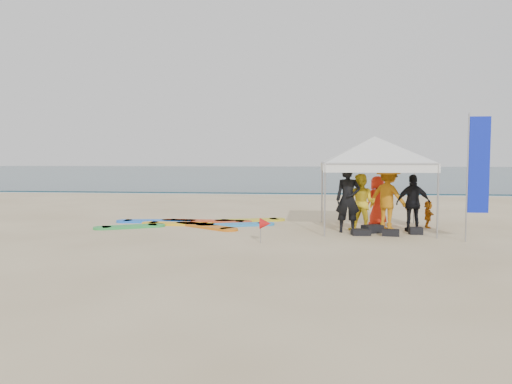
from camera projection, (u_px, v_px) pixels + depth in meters
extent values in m
plane|color=beige|center=(241.00, 252.00, 11.48)|extent=(120.00, 120.00, 0.00)
cube|color=#0C2633|center=(298.00, 172.00, 71.00)|extent=(160.00, 84.00, 0.08)
cube|color=silver|center=(283.00, 194.00, 29.53)|extent=(160.00, 1.20, 0.01)
imported|color=black|center=(348.00, 199.00, 14.39)|extent=(0.70, 0.47, 1.92)
imported|color=yellow|center=(362.00, 203.00, 14.55)|extent=(1.02, 0.94, 1.69)
imported|color=orange|center=(388.00, 197.00, 14.93)|extent=(1.43, 1.34, 1.94)
imported|color=black|center=(413.00, 203.00, 14.51)|extent=(1.00, 0.45, 1.68)
imported|color=red|center=(377.00, 200.00, 16.07)|extent=(0.92, 0.83, 1.57)
imported|color=#C96D11|center=(428.00, 214.00, 15.35)|extent=(0.32, 0.80, 0.84)
cylinder|color=#A5A5A8|center=(322.00, 193.00, 16.60)|extent=(0.05, 0.05, 2.00)
cylinder|color=#A5A5A8|center=(414.00, 193.00, 16.28)|extent=(0.05, 0.05, 2.00)
cylinder|color=#A5A5A8|center=(325.00, 200.00, 13.62)|extent=(0.05, 0.05, 2.00)
cylinder|color=#A5A5A8|center=(438.00, 201.00, 13.31)|extent=(0.05, 0.05, 2.00)
cube|color=white|center=(381.00, 168.00, 13.41)|extent=(3.10, 0.02, 0.24)
cube|color=white|center=(368.00, 166.00, 16.38)|extent=(3.10, 0.02, 0.24)
cube|color=white|center=(324.00, 167.00, 15.05)|extent=(0.02, 3.10, 0.24)
cube|color=white|center=(426.00, 167.00, 14.73)|extent=(0.02, 3.10, 0.24)
pyramid|color=white|center=(375.00, 136.00, 14.83)|extent=(4.24, 4.24, 0.80)
cylinder|color=#A5A5A8|center=(467.00, 178.00, 12.73)|extent=(0.04, 0.04, 3.30)
cube|color=#0B1DBB|center=(479.00, 165.00, 12.68)|extent=(0.52, 0.03, 2.45)
cylinder|color=#A5A5A8|center=(261.00, 231.00, 12.63)|extent=(0.02, 0.02, 0.60)
cone|color=red|center=(265.00, 224.00, 12.61)|extent=(0.28, 0.28, 0.28)
cube|color=black|center=(372.00, 229.00, 14.37)|extent=(0.67, 0.60, 0.22)
cube|color=black|center=(391.00, 233.00, 13.79)|extent=(0.50, 0.36, 0.18)
cube|color=black|center=(361.00, 232.00, 13.94)|extent=(0.54, 0.45, 0.16)
cube|color=black|center=(416.00, 231.00, 14.06)|extent=(0.37, 0.28, 0.20)
cube|color=yellow|center=(178.00, 224.00, 16.01)|extent=(1.89, 0.64, 0.07)
cube|color=green|center=(130.00, 227.00, 15.36)|extent=(1.70, 1.22, 0.07)
cube|color=red|center=(206.00, 221.00, 16.63)|extent=(2.55, 0.63, 0.07)
cube|color=gold|center=(250.00, 220.00, 16.90)|extent=(1.97, 1.13, 0.07)
cube|color=orange|center=(206.00, 226.00, 15.44)|extent=(1.97, 1.64, 0.07)
cube|color=blue|center=(156.00, 221.00, 16.68)|extent=(2.18, 0.76, 0.07)
cube|color=#2788D2|center=(236.00, 225.00, 15.81)|extent=(2.05, 1.11, 0.07)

